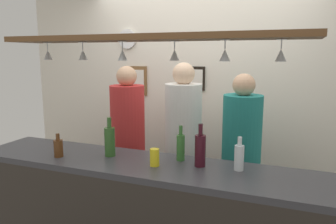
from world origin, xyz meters
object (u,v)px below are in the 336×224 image
Objects in this scene: bottle_wine_dark_red at (200,150)px; drink_can at (155,157)px; bottle_beer_green_import at (181,147)px; picture_frame_caricature at (137,81)px; person_right_teal_shirt at (241,148)px; person_middle_white_patterned_shirt at (183,136)px; bottle_champagne_green at (110,141)px; wall_clock at (127,39)px; bottle_soda_clear at (239,157)px; bottle_beer_brown_stubby at (58,148)px; picture_frame_crest at (197,79)px; person_left_red_shirt at (128,134)px.

drink_can is at bearing -159.82° from bottle_wine_dark_red.
picture_frame_caricature is at bearing 128.08° from bottle_beer_green_import.
person_right_teal_shirt is 0.95m from drink_can.
bottle_champagne_green is (-0.34, -0.74, 0.11)m from person_middle_white_patterned_shirt.
bottle_soda_clear is at bearing -40.55° from wall_clock.
person_right_teal_shirt is 0.74m from bottle_beer_green_import.
bottle_beer_brown_stubby is 0.76m from drink_can.
bottle_soda_clear is at bearing -42.76° from picture_frame_caricature.
picture_frame_crest reaches higher than bottle_champagne_green.
person_left_red_shirt is 1.05m from drink_can.
bottle_beer_green_import is 1.86m from wall_clock.
picture_frame_crest reaches higher than picture_frame_caricature.
person_left_red_shirt is 0.97m from picture_frame_crest.
person_middle_white_patterned_shirt is 1.05× the size of person_right_teal_shirt.
bottle_beer_green_import is (0.78, -0.64, 0.12)m from person_left_red_shirt.
person_left_red_shirt is 0.81m from picture_frame_caricature.
bottle_beer_green_import is 1.64m from picture_frame_caricature.
person_right_teal_shirt is 4.85× the size of picture_frame_caricature.
bottle_beer_brown_stubby is at bearing -143.86° from person_right_teal_shirt.
bottle_soda_clear is 1.54m from picture_frame_crest.
bottle_beer_brown_stubby is 1.33m from bottle_soda_clear.
person_left_red_shirt reaches higher than bottle_beer_brown_stubby.
bottle_soda_clear is at bearing -47.83° from person_middle_white_patterned_shirt.
person_middle_white_patterned_shirt is at bearing 52.48° from bottle_beer_brown_stubby.
person_middle_white_patterned_shirt reaches higher than picture_frame_crest.
person_middle_white_patterned_shirt is at bearing 65.33° from bottle_champagne_green.
bottle_beer_brown_stubby is at bearing -155.40° from bottle_champagne_green.
bottle_champagne_green is 1.36× the size of wall_clock.
picture_frame_crest is (-0.68, 1.31, 0.41)m from bottle_soda_clear.
bottle_beer_green_import reaches higher than drink_can.
person_right_teal_shirt is 7.50× the size of wall_clock.
person_middle_white_patterned_shirt is at bearing 180.00° from person_right_teal_shirt.
bottle_champagne_green is 2.46× the size of drink_can.
person_middle_white_patterned_shirt is 1.14m from bottle_beer_brown_stubby.
bottle_beer_green_import is at bearing -48.88° from wall_clock.
drink_can is (-0.56, -0.13, -0.03)m from bottle_soda_clear.
wall_clock is (-0.11, -0.01, 0.48)m from picture_frame_caricature.
wall_clock is (-0.97, 1.43, 0.88)m from drink_can.
bottle_wine_dark_red is at bearing -62.91° from person_middle_white_patterned_shirt.
bottle_beer_brown_stubby is 0.82× the size of wall_clock.
wall_clock is at bearing 145.71° from person_middle_white_patterned_shirt.
wall_clock is (-1.26, 1.32, 0.82)m from bottle_wine_dark_red.
bottle_soda_clear is (0.09, -0.69, 0.14)m from person_right_teal_shirt.
person_middle_white_patterned_shirt is 0.82m from bottle_champagne_green.
person_middle_white_patterned_shirt is 5.79× the size of bottle_champagne_green.
bottle_soda_clear is at bearing 4.08° from bottle_wine_dark_red.
bottle_beer_brown_stubby is (-0.69, -0.90, 0.06)m from person_middle_white_patterned_shirt.
person_right_teal_shirt is at bearing 40.00° from bottle_champagne_green.
person_left_red_shirt is 7.72× the size of wall_clock.
bottle_champagne_green is at bearing -67.55° from wall_clock.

